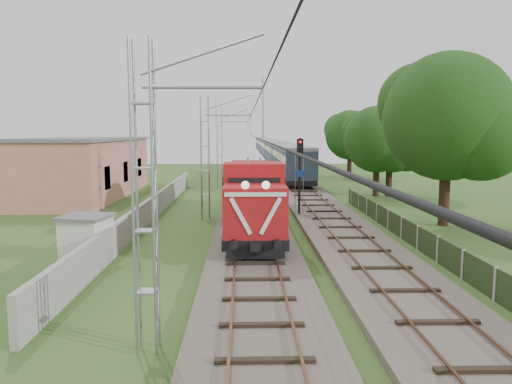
{
  "coord_description": "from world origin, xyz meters",
  "views": [
    {
      "loc": [
        -0.49,
        -20.59,
        5.7
      ],
      "look_at": [
        0.24,
        8.54,
        2.2
      ],
      "focal_mm": 35.0,
      "sensor_mm": 36.0,
      "label": 1
    }
  ],
  "objects_px": {
    "locomotive": "(252,195)",
    "signal_post": "(300,163)",
    "relay_hut": "(86,239)",
    "coach_rake": "(270,147)"
  },
  "relations": [
    {
      "from": "locomotive",
      "to": "signal_post",
      "type": "relative_size",
      "value": 3.05
    },
    {
      "from": "coach_rake",
      "to": "locomotive",
      "type": "bearing_deg",
      "value": -93.77
    },
    {
      "from": "locomotive",
      "to": "relay_hut",
      "type": "distance_m",
      "value": 10.02
    },
    {
      "from": "relay_hut",
      "to": "signal_post",
      "type": "bearing_deg",
      "value": 46.15
    },
    {
      "from": "locomotive",
      "to": "signal_post",
      "type": "bearing_deg",
      "value": 53.71
    },
    {
      "from": "signal_post",
      "to": "relay_hut",
      "type": "bearing_deg",
      "value": -133.85
    },
    {
      "from": "locomotive",
      "to": "coach_rake",
      "type": "xyz_separation_m",
      "value": [
        5.0,
        75.86,
        0.41
      ]
    },
    {
      "from": "locomotive",
      "to": "relay_hut",
      "type": "xyz_separation_m",
      "value": [
        -7.4,
        -6.67,
        -1.09
      ]
    },
    {
      "from": "coach_rake",
      "to": "relay_hut",
      "type": "bearing_deg",
      "value": -98.54
    },
    {
      "from": "locomotive",
      "to": "relay_hut",
      "type": "bearing_deg",
      "value": -137.96
    }
  ]
}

